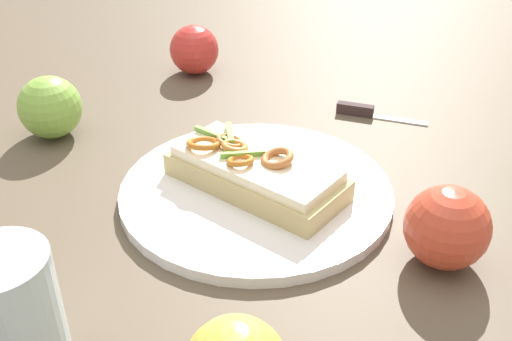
{
  "coord_description": "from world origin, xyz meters",
  "views": [
    {
      "loc": [
        -0.29,
        -0.46,
        0.37
      ],
      "look_at": [
        0.0,
        0.0,
        0.03
      ],
      "focal_mm": 42.8,
      "sensor_mm": 36.0,
      "label": 1
    }
  ],
  "objects_px": {
    "apple_4": "(194,50)",
    "plate": "(256,191)",
    "apple_1": "(447,227)",
    "drinking_glass": "(9,310)",
    "sandwich": "(255,171)",
    "knife": "(367,112)",
    "apple_3": "(50,107)"
  },
  "relations": [
    {
      "from": "apple_4",
      "to": "plate",
      "type": "bearing_deg",
      "value": -106.75
    },
    {
      "from": "apple_4",
      "to": "apple_1",
      "type": "bearing_deg",
      "value": -91.48
    },
    {
      "from": "apple_1",
      "to": "drinking_glass",
      "type": "xyz_separation_m",
      "value": [
        -0.35,
        0.09,
        0.01
      ]
    },
    {
      "from": "plate",
      "to": "sandwich",
      "type": "relative_size",
      "value": 1.4
    },
    {
      "from": "drinking_glass",
      "to": "sandwich",
      "type": "bearing_deg",
      "value": 18.58
    },
    {
      "from": "apple_4",
      "to": "knife",
      "type": "bearing_deg",
      "value": -63.77
    },
    {
      "from": "plate",
      "to": "apple_1",
      "type": "xyz_separation_m",
      "value": [
        0.09,
        -0.18,
        0.03
      ]
    },
    {
      "from": "sandwich",
      "to": "drinking_glass",
      "type": "relative_size",
      "value": 2.15
    },
    {
      "from": "apple_1",
      "to": "apple_3",
      "type": "relative_size",
      "value": 0.99
    },
    {
      "from": "apple_4",
      "to": "drinking_glass",
      "type": "relative_size",
      "value": 0.77
    },
    {
      "from": "sandwich",
      "to": "apple_4",
      "type": "distance_m",
      "value": 0.35
    },
    {
      "from": "plate",
      "to": "apple_3",
      "type": "relative_size",
      "value": 3.73
    },
    {
      "from": "apple_3",
      "to": "knife",
      "type": "relative_size",
      "value": 0.77
    },
    {
      "from": "apple_4",
      "to": "drinking_glass",
      "type": "bearing_deg",
      "value": -131.03
    },
    {
      "from": "sandwich",
      "to": "knife",
      "type": "height_order",
      "value": "sandwich"
    },
    {
      "from": "sandwich",
      "to": "apple_1",
      "type": "xyz_separation_m",
      "value": [
        0.09,
        -0.18,
        0.01
      ]
    },
    {
      "from": "plate",
      "to": "apple_4",
      "type": "distance_m",
      "value": 0.35
    },
    {
      "from": "drinking_glass",
      "to": "knife",
      "type": "relative_size",
      "value": 0.95
    },
    {
      "from": "drinking_glass",
      "to": "apple_4",
      "type": "bearing_deg",
      "value": 48.97
    },
    {
      "from": "plate",
      "to": "knife",
      "type": "distance_m",
      "value": 0.24
    },
    {
      "from": "plate",
      "to": "apple_3",
      "type": "height_order",
      "value": "apple_3"
    },
    {
      "from": "sandwich",
      "to": "apple_3",
      "type": "xyz_separation_m",
      "value": [
        -0.14,
        0.25,
        0.01
      ]
    },
    {
      "from": "plate",
      "to": "knife",
      "type": "xyz_separation_m",
      "value": [
        0.23,
        0.08,
        -0.0
      ]
    },
    {
      "from": "plate",
      "to": "drinking_glass",
      "type": "xyz_separation_m",
      "value": [
        -0.27,
        -0.09,
        0.04
      ]
    },
    {
      "from": "plate",
      "to": "apple_3",
      "type": "bearing_deg",
      "value": 119.42
    },
    {
      "from": "sandwich",
      "to": "knife",
      "type": "xyz_separation_m",
      "value": [
        0.23,
        0.08,
        -0.02
      ]
    },
    {
      "from": "plate",
      "to": "apple_1",
      "type": "height_order",
      "value": "apple_1"
    },
    {
      "from": "sandwich",
      "to": "drinking_glass",
      "type": "bearing_deg",
      "value": 89.15
    },
    {
      "from": "apple_1",
      "to": "apple_4",
      "type": "height_order",
      "value": "apple_1"
    },
    {
      "from": "plate",
      "to": "apple_4",
      "type": "bearing_deg",
      "value": 73.25
    },
    {
      "from": "plate",
      "to": "apple_4",
      "type": "xyz_separation_m",
      "value": [
        0.1,
        0.33,
        0.03
      ]
    },
    {
      "from": "apple_1",
      "to": "apple_3",
      "type": "bearing_deg",
      "value": 118.0
    }
  ]
}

